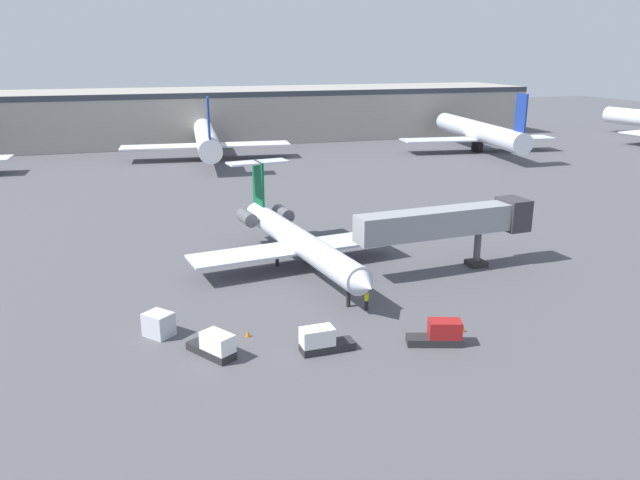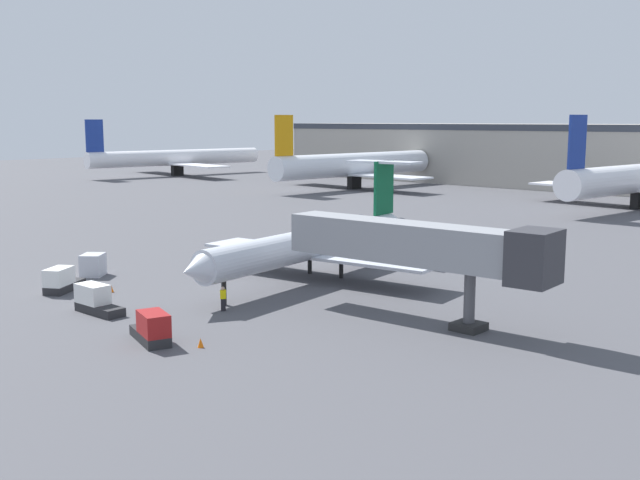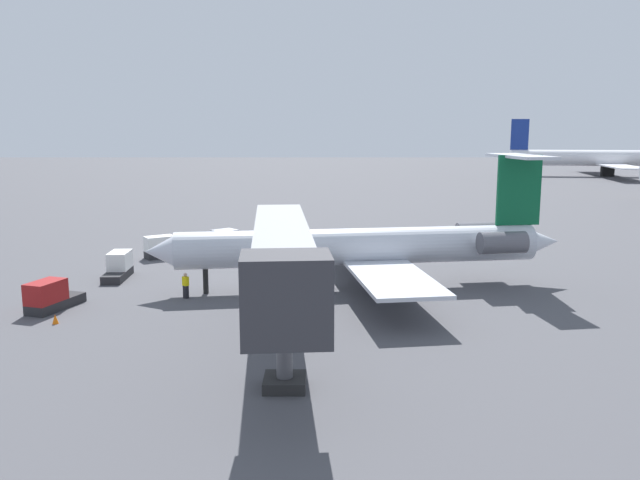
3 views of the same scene
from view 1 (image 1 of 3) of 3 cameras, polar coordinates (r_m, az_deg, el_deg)
The scene contains 13 objects.
ground_plane at distance 62.75m, azimuth -3.55°, elevation -2.79°, with size 400.00×400.00×0.10m, color #4C4C51.
regional_jet at distance 62.72m, azimuth -2.29°, elevation 0.19°, with size 21.85×29.06×9.16m.
jet_bridge at distance 62.80m, azimuth 12.15°, elevation 1.66°, with size 18.77×4.34×6.65m.
ground_crew_marshaller at distance 53.12m, azimuth 4.26°, elevation -5.50°, with size 0.45×0.48×1.69m.
baggage_tug_lead at distance 47.89m, azimuth 10.87°, elevation -8.40°, with size 4.24×2.56×1.90m.
baggage_tug_trailing at distance 45.91m, azimuth -9.58°, elevation -9.48°, with size 3.33×4.13×1.90m.
baggage_tug_spare at distance 45.99m, azimuth 0.16°, elevation -9.18°, with size 4.05×1.55×1.90m.
cargo_container_uld at distance 49.93m, azimuth -14.49°, elevation -7.45°, with size 2.60×2.65×1.85m.
traffic_cone_near at distance 48.75m, azimuth -6.59°, elevation -8.45°, with size 0.36×0.36×0.55m.
traffic_cone_mid at distance 50.47m, azimuth 12.90°, elevation -7.87°, with size 0.36×0.36×0.55m.
terminal_building at distance 156.11m, azimuth -12.34°, elevation 11.01°, with size 172.59×25.06×12.10m.
parked_airliner_centre at distance 128.26m, azimuth -10.35°, elevation 9.15°, with size 33.77×39.94×13.56m.
parked_airliner_east_mid at distance 140.14m, azimuth 14.27°, elevation 9.54°, with size 33.92×40.01×13.49m.
Camera 1 is at (-13.79, -57.47, 21.05)m, focal length 35.11 mm.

